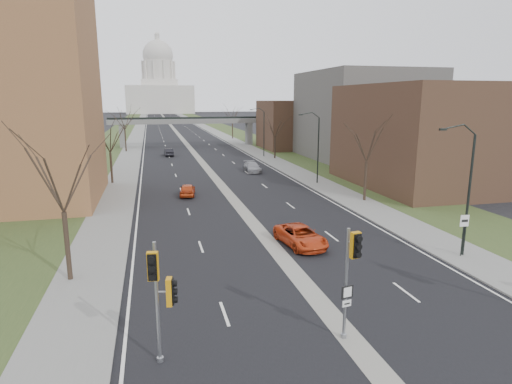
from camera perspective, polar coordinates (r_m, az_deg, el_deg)
name	(u,v)px	position (r m, az deg, el deg)	size (l,w,h in m)	color
ground	(336,322)	(21.43, 10.64, -16.66)	(700.00, 700.00, 0.00)	black
road_surface	(172,127)	(167.49, -11.12, 8.52)	(20.00, 600.00, 0.01)	black
median_strip	(172,127)	(167.49, -11.12, 8.51)	(1.20, 600.00, 0.02)	gray
sidewalk_right	(204,126)	(168.49, -7.00, 8.69)	(4.00, 600.00, 0.12)	gray
sidewalk_left	(140,127)	(167.34, -15.27, 8.33)	(4.00, 600.00, 0.12)	gray
grass_verge_right	(219,126)	(169.31, -4.96, 8.75)	(8.00, 600.00, 0.10)	#2D3C1C
grass_verge_left	(123,127)	(167.59, -17.34, 8.21)	(8.00, 600.00, 0.10)	#2D3C1C
commercial_block_near	(427,136)	(55.40, 21.81, 6.96)	(16.00, 20.00, 12.00)	#4C3323
commercial_block_mid	(363,116)	(77.89, 14.02, 9.85)	(18.00, 22.00, 15.00)	#5A5853
commercial_block_far	(296,125)	(92.18, 5.34, 8.92)	(14.00, 14.00, 10.00)	#4C3323
pedestrian_bridge	(187,124)	(97.46, -9.12, 8.91)	(34.00, 3.00, 6.45)	slate
capitol	(159,88)	(337.18, -12.76, 13.38)	(48.00, 42.00, 55.75)	beige
streetlight_near	(462,153)	(30.04, 25.81, 4.67)	(2.61, 0.20, 8.70)	black
streetlight_mid	(313,127)	(52.66, 7.55, 8.53)	(2.61, 0.20, 8.70)	black
streetlight_far	(260,118)	(77.43, 0.48, 9.79)	(2.61, 0.20, 8.70)	black
tree_left_a	(60,168)	(25.72, -24.72, 2.97)	(7.20, 7.20, 9.40)	#382B21
tree_left_b	(109,133)	(55.35, -19.02, 7.39)	(6.75, 6.75, 8.81)	#382B21
tree_left_c	(124,116)	(89.17, -17.19, 9.64)	(7.65, 7.65, 9.99)	#382B21
tree_right_a	(368,137)	(44.46, 14.68, 7.15)	(7.20, 7.20, 9.40)	#382B21
tree_right_b	(275,126)	(75.13, 2.56, 8.84)	(6.30, 6.30, 8.22)	#382B21
tree_right_c	(232,112)	(113.99, -3.18, 10.61)	(7.65, 7.65, 9.99)	#382B21
signal_pole_left	(160,287)	(17.05, -12.62, -12.25)	(1.02, 0.85, 5.04)	gray
signal_pole_median	(351,265)	(18.54, 12.57, -9.50)	(0.62, 0.84, 5.04)	gray
speed_limit_sign	(463,228)	(31.14, 25.93, -4.33)	(0.61, 0.09, 2.82)	black
car_left_near	(187,190)	(47.07, -9.13, 0.32)	(1.59, 3.95, 1.34)	#C03F16
car_left_far	(169,152)	(81.09, -11.57, 5.22)	(1.47, 4.21, 1.39)	black
car_right_near	(301,236)	(30.93, 5.96, -5.84)	(2.36, 5.12, 1.42)	red
car_right_mid	(252,167)	(61.89, -0.52, 3.35)	(1.98, 4.86, 1.41)	gray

